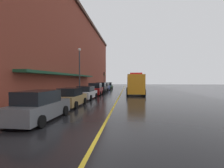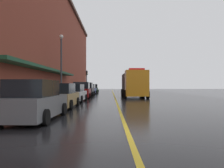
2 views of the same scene
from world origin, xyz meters
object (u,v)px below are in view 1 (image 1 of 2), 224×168
at_px(parked_car_1, 71,98).
at_px(parking_meter_1, 61,93).
at_px(parking_meter_2, 14,103).
at_px(street_lamp_left, 80,66).
at_px(parked_car_3, 95,89).
at_px(parked_car_4, 101,88).
at_px(traffic_light_near, 104,77).
at_px(parked_car_0, 40,106).
at_px(parked_car_5, 105,87).
at_px(parked_car_2, 86,93).
at_px(utility_truck, 135,84).
at_px(parked_car_6, 109,86).
at_px(parking_meter_0, 80,90).

xyz_separation_m(parked_car_1, parking_meter_1, (-1.45, 1.23, 0.28)).
height_order(parking_meter_2, street_lamp_left, street_lamp_left).
relative_size(parked_car_3, parked_car_4, 1.00).
xyz_separation_m(parked_car_3, traffic_light_near, (-1.38, 18.61, 2.27)).
height_order(parked_car_0, parked_car_5, parked_car_0).
xyz_separation_m(parked_car_4, parking_meter_1, (-1.40, -15.60, 0.18)).
distance_m(parked_car_4, street_lamp_left, 8.49).
relative_size(parked_car_2, parked_car_4, 1.04).
xyz_separation_m(parked_car_4, utility_truck, (6.34, -4.03, 0.77)).
bearing_deg(parked_car_3, parked_car_4, -0.59).
distance_m(parked_car_6, parking_meter_1, 27.11).
relative_size(parked_car_5, utility_truck, 0.64).
relative_size(parked_car_1, parking_meter_1, 3.18).
distance_m(parked_car_6, parking_meter_0, 20.73).
distance_m(street_lamp_left, traffic_light_near, 20.42).
distance_m(parked_car_2, parking_meter_2, 11.15).
xyz_separation_m(parked_car_2, parked_car_4, (0.01, 11.20, 0.11)).
distance_m(utility_truck, parking_meter_0, 9.33).
height_order(parked_car_1, parked_car_3, parked_car_3).
xyz_separation_m(parked_car_2, parking_meter_1, (-1.39, -4.40, 0.29)).
height_order(parked_car_0, parking_meter_1, parked_car_0).
bearing_deg(parked_car_2, parked_car_3, 1.61).
bearing_deg(parked_car_0, parked_car_5, 1.89).
bearing_deg(parking_meter_0, parked_car_5, 84.73).
relative_size(parked_car_1, utility_truck, 0.56).
bearing_deg(utility_truck, parked_car_1, -26.78).
height_order(parking_meter_1, street_lamp_left, street_lamp_left).
bearing_deg(parking_meter_2, parking_meter_1, 90.00).
bearing_deg(parked_car_6, street_lamp_left, 172.13).
bearing_deg(parked_car_1, traffic_light_near, 3.75).
relative_size(parking_meter_0, street_lamp_left, 0.19).
bearing_deg(parked_car_0, parked_car_6, 1.68).
xyz_separation_m(parked_car_1, parking_meter_2, (-1.45, -5.43, 0.28)).
height_order(parking_meter_1, parking_meter_2, same).
height_order(parked_car_4, parking_meter_0, parked_car_4).
xyz_separation_m(parked_car_1, traffic_light_near, (-1.39, 29.75, 2.37)).
height_order(parked_car_2, street_lamp_left, street_lamp_left).
xyz_separation_m(parking_meter_2, street_lamp_left, (-0.60, 14.80, 3.34)).
bearing_deg(parked_car_0, parking_meter_1, 14.25).
distance_m(parked_car_2, traffic_light_near, 24.27).
relative_size(parked_car_6, parking_meter_2, 3.17).
bearing_deg(parked_car_3, parking_meter_1, 170.67).
relative_size(parked_car_0, parked_car_3, 1.13).
height_order(parked_car_4, parked_car_5, parked_car_4).
bearing_deg(utility_truck, parked_car_5, -146.73).
distance_m(parked_car_0, parked_car_4, 22.03).
xyz_separation_m(utility_truck, street_lamp_left, (-8.34, -3.43, 2.76)).
bearing_deg(parked_car_5, street_lamp_left, 173.61).
distance_m(utility_truck, street_lamp_left, 9.43).
xyz_separation_m(parked_car_0, utility_truck, (6.31, 18.00, 0.81)).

